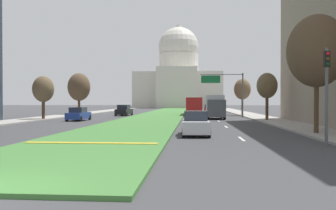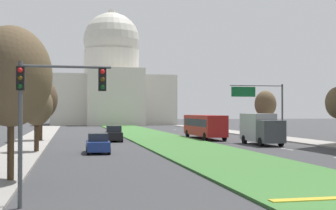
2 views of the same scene
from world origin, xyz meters
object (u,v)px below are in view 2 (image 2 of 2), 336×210
at_px(street_tree_right_far, 265,104).
at_px(street_tree_left_far, 41,100).
at_px(city_bus, 204,125).
at_px(sedan_far_horizon, 208,130).
at_px(street_tree_left_near, 11,76).
at_px(street_tree_left_mid, 37,106).
at_px(capitol_building, 112,82).
at_px(sedan_distant, 114,134).
at_px(box_truck_delivery, 261,128).
at_px(sedan_midblock, 98,144).
at_px(traffic_light_near_left, 45,101).
at_px(overhead_guide_sign, 262,100).

bearing_deg(street_tree_right_far, street_tree_left_far, -179.75).
bearing_deg(street_tree_right_far, city_bus, 176.56).
relative_size(street_tree_left_far, sedan_far_horizon, 1.55).
bearing_deg(street_tree_left_near, street_tree_left_mid, 89.81).
relative_size(capitol_building, street_tree_left_mid, 5.63).
distance_m(sedan_distant, box_truck_delivery, 16.66).
bearing_deg(street_tree_left_far, sedan_midblock, -71.02).
bearing_deg(box_truck_delivery, city_bus, 104.44).
bearing_deg(street_tree_right_far, sedan_midblock, -143.61).
bearing_deg(city_bus, sedan_distant, -168.18).
xyz_separation_m(traffic_light_near_left, sedan_midblock, (3.09, 21.10, -3.02)).
xyz_separation_m(traffic_light_near_left, city_bus, (17.20, 37.85, -2.03)).
xyz_separation_m(capitol_building, traffic_light_near_left, (-11.61, -105.53, -7.46)).
bearing_deg(capitol_building, overhead_guide_sign, -82.18).
bearing_deg(street_tree_left_near, overhead_guide_sign, 46.10).
height_order(traffic_light_near_left, overhead_guide_sign, overhead_guide_sign).
bearing_deg(street_tree_left_near, sedan_far_horizon, 60.94).
xyz_separation_m(street_tree_left_near, box_truck_delivery, (21.91, 20.86, -3.43)).
bearing_deg(sedan_far_horizon, street_tree_left_far, -159.66).
relative_size(traffic_light_near_left, overhead_guide_sign, 0.80).
relative_size(capitol_building, sedan_far_horizon, 6.75).
relative_size(sedan_midblock, city_bus, 0.39).
bearing_deg(box_truck_delivery, sedan_midblock, -160.99).
height_order(traffic_light_near_left, sedan_far_horizon, traffic_light_near_left).
xyz_separation_m(capitol_building, street_tree_left_mid, (-13.47, -83.32, -7.40)).
distance_m(traffic_light_near_left, overhead_guide_sign, 37.77).
relative_size(street_tree_left_mid, sedan_distant, 1.19).
bearing_deg(box_truck_delivery, traffic_light_near_left, -126.62).
relative_size(sedan_midblock, sedan_far_horizon, 0.92).
xyz_separation_m(street_tree_left_mid, sedan_far_horizon, (21.90, 23.38, -3.05)).
xyz_separation_m(traffic_light_near_left, street_tree_right_far, (25.17, 37.37, 0.54)).
relative_size(street_tree_left_far, sedan_midblock, 1.69).
distance_m(traffic_light_near_left, street_tree_right_far, 45.06).
xyz_separation_m(street_tree_left_near, street_tree_left_mid, (0.05, 16.14, -1.24)).
bearing_deg(sedan_midblock, street_tree_left_mid, 167.33).
bearing_deg(sedan_midblock, street_tree_left_near, -108.38).
xyz_separation_m(traffic_light_near_left, street_tree_left_far, (-2.46, 37.24, 0.98)).
height_order(sedan_far_horizon, city_bus, city_bus).
relative_size(capitol_building, traffic_light_near_left, 6.02).
distance_m(traffic_light_near_left, street_tree_left_near, 6.49).
bearing_deg(box_truck_delivery, street_tree_right_far, 63.70).
bearing_deg(traffic_light_near_left, sedan_far_horizon, 66.26).
height_order(overhead_guide_sign, sedan_far_horizon, overhead_guide_sign).
bearing_deg(sedan_midblock, sedan_far_horizon, 55.30).
bearing_deg(traffic_light_near_left, city_bus, 65.56).
relative_size(traffic_light_near_left, street_tree_left_mid, 0.94).
bearing_deg(city_bus, overhead_guide_sign, -56.49).
bearing_deg(capitol_building, street_tree_left_mid, -99.18).
height_order(overhead_guide_sign, city_bus, overhead_guide_sign).
relative_size(street_tree_left_far, sedan_distant, 1.54).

